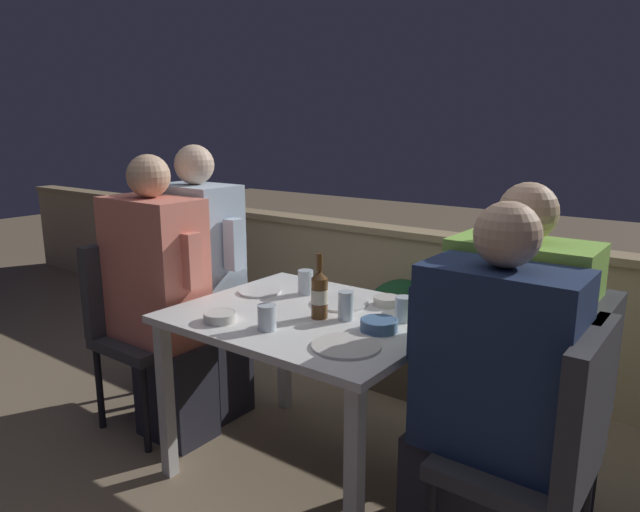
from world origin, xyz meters
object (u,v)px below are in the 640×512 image
Objects in this scene: person_blue_shirt at (204,281)px; person_navy_jumper at (484,401)px; person_green_blouse at (506,365)px; chair_left_near at (137,315)px; person_coral_top at (161,300)px; beer_bottle at (319,294)px; chair_right_near at (549,443)px; chair_right_far at (563,404)px; chair_left_far at (180,300)px.

person_navy_jumper is (1.54, -0.26, -0.07)m from person_blue_shirt.
person_blue_shirt is 1.52m from person_green_blouse.
chair_left_near is 0.73× the size of person_navy_jumper.
person_coral_top reaches higher than person_navy_jumper.
person_coral_top is 5.13× the size of beer_bottle.
person_coral_top is 1.04× the size of person_green_blouse.
beer_bottle reaches higher than chair_left_near.
person_green_blouse is at bearing 11.04° from person_coral_top.
chair_right_near is (1.71, 0.02, -0.11)m from person_coral_top.
person_coral_top is at bearing -170.22° from chair_right_far.
person_blue_shirt is 1.50× the size of chair_right_near.
chair_right_near is 0.36m from person_green_blouse.
person_blue_shirt is 0.87m from beer_bottle.
person_coral_top is 1.52m from person_green_blouse.
person_coral_top reaches higher than beer_bottle.
person_navy_jumper is at bearing -9.68° from person_blue_shirt.
person_blue_shirt is 5.27× the size of beer_bottle.
person_green_blouse is at bearing 9.79° from chair_left_near.
chair_left_near and chair_left_far have the same top height.
person_coral_top is at bearing 0.00° from chair_left_near.
person_coral_top is 0.29m from person_blue_shirt.
chair_right_far is (1.71, 0.01, -0.14)m from person_blue_shirt.
chair_left_near is at bearing -170.21° from person_green_blouse.
person_blue_shirt is at bearing -179.77° from chair_right_far.
beer_bottle is (-0.90, 0.10, 0.26)m from chair_right_near.
person_green_blouse reaches higher than person_navy_jumper.
chair_left_far is 0.71× the size of person_green_blouse.
chair_right_far is at bearing 0.20° from chair_left_far.
person_blue_shirt reaches higher than chair_right_far.
beer_bottle reaches higher than chair_left_far.
person_blue_shirt is 1.57m from person_navy_jumper.
person_navy_jumper is at bearing -121.79° from chair_right_far.
chair_left_near is at bearing -179.32° from person_navy_jumper.
chair_right_near is at bearing -8.61° from person_blue_shirt.
person_green_blouse is (1.71, 0.01, 0.09)m from chair_left_far.
person_blue_shirt is at bearing 171.39° from chair_right_near.
beer_bottle is at bearing -168.84° from chair_right_far.
chair_right_far is at bearing 0.00° from person_green_blouse.
person_green_blouse reaches higher than chair_left_far.
chair_left_near is 1.71m from person_green_blouse.
person_navy_jumper reaches higher than chair_right_near.
chair_left_far is (-0.03, 0.28, 0.00)m from chair_left_near.
person_navy_jumper is 0.27m from person_green_blouse.
chair_left_far is 1.00× the size of chair_right_far.
person_coral_top is 0.38m from chair_left_far.
person_navy_jumper is (-0.20, 0.00, 0.07)m from chair_right_near.
chair_left_near is at bearing 180.00° from person_coral_top.
person_blue_shirt is at bearing 95.38° from person_coral_top.
chair_left_far is at bearing 170.97° from beer_bottle.
chair_right_near is at bearing -6.28° from beer_bottle.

